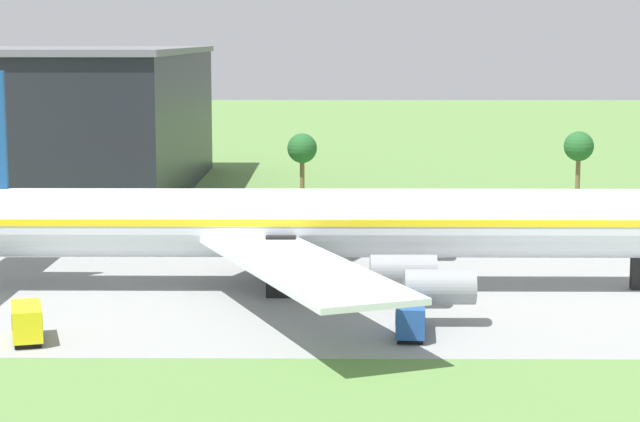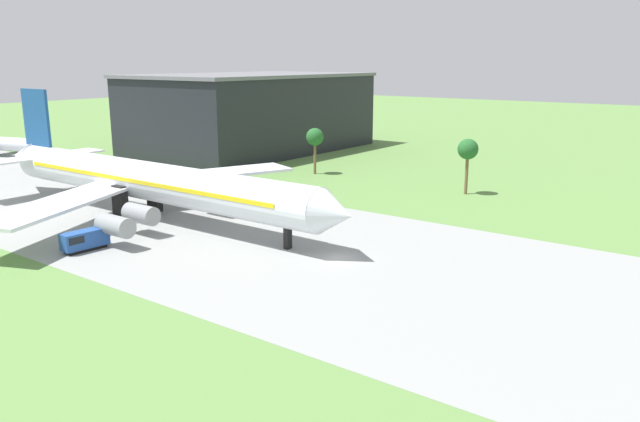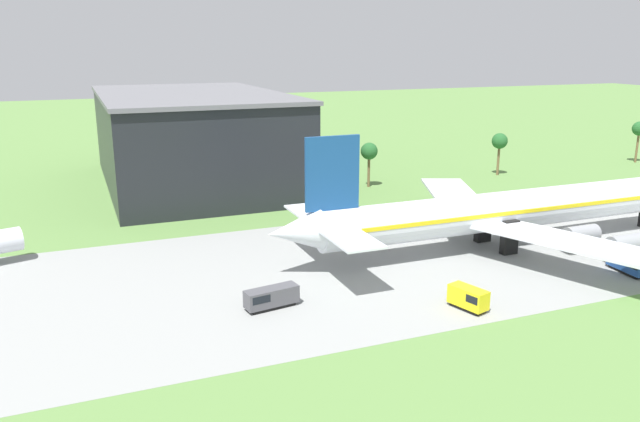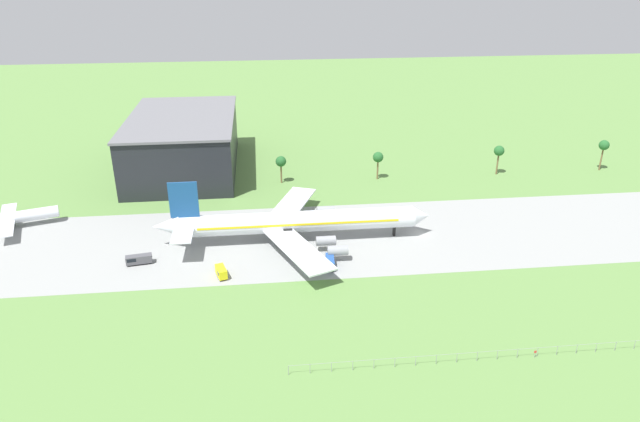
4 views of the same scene
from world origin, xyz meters
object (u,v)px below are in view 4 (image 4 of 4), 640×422
Objects in this scene: regional_aircraft at (6,219)px; catering_van at (138,260)px; no_stopping_sign at (535,353)px; baggage_tug at (330,262)px; fuel_truck at (221,272)px; jet_airliner at (294,222)px; terminal_building at (184,143)px.

regional_aircraft is 4.07× the size of catering_van.
regional_aircraft is at bearing 149.89° from no_stopping_sign.
fuel_truck is at bearing -175.85° from baggage_tug.
regional_aircraft is 4.54× the size of baggage_tug.
jet_airliner is 14.97× the size of fuel_truck.
terminal_building is (-43.01, 77.74, 8.46)m from baggage_tug.
regional_aircraft is at bearing 148.14° from catering_van.
fuel_truck reaches higher than baggage_tug.
regional_aircraft is at bearing 160.03° from baggage_tug.
terminal_building is at bearing 101.65° from fuel_truck.
terminal_building reaches higher than jet_airliner.
jet_airliner reaches higher than regional_aircraft.
terminal_building reaches higher than catering_van.
regional_aircraft is at bearing 168.50° from jet_airliner.
baggage_tug is (88.04, -32.00, -1.77)m from regional_aircraft.
regional_aircraft reaches higher than no_stopping_sign.
no_stopping_sign is 0.03× the size of terminal_building.
regional_aircraft is 0.44× the size of terminal_building.
catering_van is (40.39, -25.10, -1.81)m from regional_aircraft.
no_stopping_sign is at bearing -52.22° from jet_airliner.
baggage_tug is at bearing 131.53° from no_stopping_sign.
jet_airliner is 12.67× the size of baggage_tug.
catering_van is 3.91× the size of no_stopping_sign.
baggage_tug is at bearing -63.49° from jet_airliner.
regional_aircraft reaches higher than fuel_truck.
jet_airliner is 44.38× the size of no_stopping_sign.
baggage_tug is 89.25m from terminal_building.
catering_van is 94.36m from no_stopping_sign.
jet_airliner is at bearing 12.41° from catering_van.
catering_van is at bearing -93.75° from terminal_building.
terminal_building reaches higher than regional_aircraft.
jet_airliner is at bearing 116.51° from baggage_tug.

